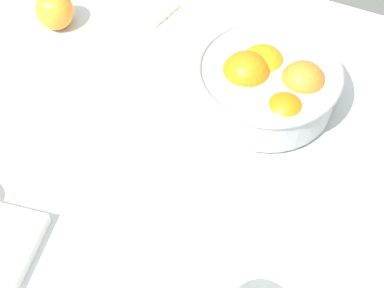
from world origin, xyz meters
The scene contains 5 objects.
ground_plane centered at (0.00, 0.00, -1.50)cm, with size 139.58×97.22×3.00cm, color silver.
fruit_bowl centered at (4.35, 18.39, 5.04)cm, with size 23.40×23.40×10.60cm.
juice_pitcher centered at (25.69, -1.18, 6.43)cm, with size 12.91×14.49×18.24cm.
loose_orange_1 centered at (-37.50, 20.68, 3.53)cm, with size 7.06×7.06×7.06cm, color orange.
herb_sprig_0 centered at (-19.71, 31.44, 0.25)cm, with size 1.98×7.95×0.77cm.
Camera 1 is at (18.18, -41.08, 70.33)cm, focal length 51.67 mm.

